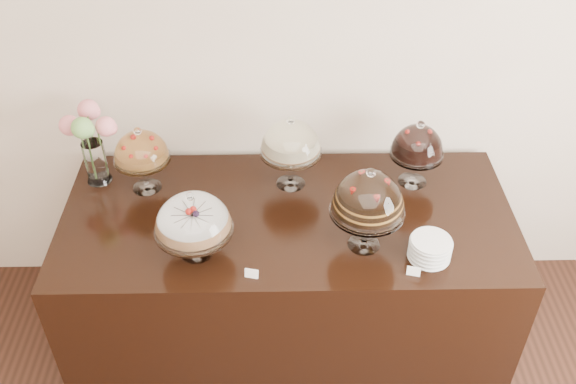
{
  "coord_description": "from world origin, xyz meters",
  "views": [
    {
      "loc": [
        -0.24,
        0.1,
        2.95
      ],
      "look_at": [
        -0.2,
        2.4,
        1.08
      ],
      "focal_mm": 40.0,
      "sensor_mm": 36.0,
      "label": 1
    }
  ],
  "objects_px": {
    "cake_stand_choco_layer": "(368,197)",
    "cake_stand_cheesecake": "(291,141)",
    "plate_stack": "(430,249)",
    "cake_stand_dark_choco": "(418,144)",
    "display_counter": "(288,278)",
    "flower_vase": "(90,138)",
    "cake_stand_sugar_sponge": "(193,218)",
    "cake_stand_fruit_tart": "(141,150)"
  },
  "relations": [
    {
      "from": "cake_stand_sugar_sponge",
      "to": "cake_stand_choco_layer",
      "type": "height_order",
      "value": "cake_stand_choco_layer"
    },
    {
      "from": "display_counter",
      "to": "cake_stand_fruit_tart",
      "type": "relative_size",
      "value": 6.04
    },
    {
      "from": "cake_stand_sugar_sponge",
      "to": "cake_stand_fruit_tart",
      "type": "height_order",
      "value": "cake_stand_fruit_tart"
    },
    {
      "from": "cake_stand_choco_layer",
      "to": "cake_stand_dark_choco",
      "type": "relative_size",
      "value": 1.19
    },
    {
      "from": "cake_stand_sugar_sponge",
      "to": "cake_stand_dark_choco",
      "type": "height_order",
      "value": "cake_stand_dark_choco"
    },
    {
      "from": "cake_stand_fruit_tart",
      "to": "cake_stand_cheesecake",
      "type": "bearing_deg",
      "value": 1.54
    },
    {
      "from": "cake_stand_choco_layer",
      "to": "plate_stack",
      "type": "distance_m",
      "value": 0.38
    },
    {
      "from": "cake_stand_cheesecake",
      "to": "cake_stand_dark_choco",
      "type": "height_order",
      "value": "cake_stand_cheesecake"
    },
    {
      "from": "cake_stand_sugar_sponge",
      "to": "cake_stand_dark_choco",
      "type": "distance_m",
      "value": 1.18
    },
    {
      "from": "cake_stand_sugar_sponge",
      "to": "cake_stand_choco_layer",
      "type": "bearing_deg",
      "value": 2.86
    },
    {
      "from": "cake_stand_dark_choco",
      "to": "cake_stand_fruit_tart",
      "type": "xyz_separation_m",
      "value": [
        -1.36,
        -0.03,
        0.0
      ]
    },
    {
      "from": "cake_stand_cheesecake",
      "to": "cake_stand_dark_choco",
      "type": "xyz_separation_m",
      "value": [
        0.63,
        0.01,
        -0.03
      ]
    },
    {
      "from": "cake_stand_choco_layer",
      "to": "plate_stack",
      "type": "xyz_separation_m",
      "value": [
        0.28,
        -0.09,
        -0.23
      ]
    },
    {
      "from": "cake_stand_choco_layer",
      "to": "cake_stand_cheesecake",
      "type": "height_order",
      "value": "cake_stand_choco_layer"
    },
    {
      "from": "cake_stand_sugar_sponge",
      "to": "cake_stand_cheesecake",
      "type": "distance_m",
      "value": 0.66
    },
    {
      "from": "cake_stand_cheesecake",
      "to": "cake_stand_dark_choco",
      "type": "relative_size",
      "value": 1.1
    },
    {
      "from": "cake_stand_choco_layer",
      "to": "plate_stack",
      "type": "height_order",
      "value": "cake_stand_choco_layer"
    },
    {
      "from": "cake_stand_fruit_tart",
      "to": "flower_vase",
      "type": "height_order",
      "value": "flower_vase"
    },
    {
      "from": "flower_vase",
      "to": "cake_stand_sugar_sponge",
      "type": "bearing_deg",
      "value": -44.97
    },
    {
      "from": "cake_stand_cheesecake",
      "to": "cake_stand_fruit_tart",
      "type": "relative_size",
      "value": 1.11
    },
    {
      "from": "cake_stand_sugar_sponge",
      "to": "cake_stand_fruit_tart",
      "type": "bearing_deg",
      "value": 121.92
    },
    {
      "from": "flower_vase",
      "to": "cake_stand_dark_choco",
      "type": "bearing_deg",
      "value": -1.9
    },
    {
      "from": "display_counter",
      "to": "flower_vase",
      "type": "relative_size",
      "value": 5.35
    },
    {
      "from": "cake_stand_sugar_sponge",
      "to": "flower_vase",
      "type": "distance_m",
      "value": 0.79
    },
    {
      "from": "cake_stand_choco_layer",
      "to": "cake_stand_dark_choco",
      "type": "bearing_deg",
      "value": 57.05
    },
    {
      "from": "cake_stand_sugar_sponge",
      "to": "plate_stack",
      "type": "distance_m",
      "value": 1.06
    },
    {
      "from": "cake_stand_choco_layer",
      "to": "cake_stand_cheesecake",
      "type": "relative_size",
      "value": 1.08
    },
    {
      "from": "cake_stand_choco_layer",
      "to": "cake_stand_cheesecake",
      "type": "distance_m",
      "value": 0.56
    },
    {
      "from": "cake_stand_sugar_sponge",
      "to": "cake_stand_choco_layer",
      "type": "distance_m",
      "value": 0.77
    },
    {
      "from": "cake_stand_choco_layer",
      "to": "cake_stand_fruit_tart",
      "type": "height_order",
      "value": "cake_stand_choco_layer"
    },
    {
      "from": "cake_stand_sugar_sponge",
      "to": "display_counter",
      "type": "bearing_deg",
      "value": 31.56
    },
    {
      "from": "cake_stand_dark_choco",
      "to": "flower_vase",
      "type": "distance_m",
      "value": 1.62
    },
    {
      "from": "cake_stand_cheesecake",
      "to": "cake_stand_dark_choco",
      "type": "bearing_deg",
      "value": 0.55
    },
    {
      "from": "cake_stand_sugar_sponge",
      "to": "flower_vase",
      "type": "bearing_deg",
      "value": 135.03
    },
    {
      "from": "cake_stand_choco_layer",
      "to": "cake_stand_dark_choco",
      "type": "height_order",
      "value": "cake_stand_choco_layer"
    },
    {
      "from": "cake_stand_sugar_sponge",
      "to": "cake_stand_cheesecake",
      "type": "bearing_deg",
      "value": 48.81
    },
    {
      "from": "cake_stand_dark_choco",
      "to": "cake_stand_cheesecake",
      "type": "bearing_deg",
      "value": -179.45
    },
    {
      "from": "cake_stand_choco_layer",
      "to": "plate_stack",
      "type": "bearing_deg",
      "value": -17.26
    },
    {
      "from": "cake_stand_cheesecake",
      "to": "plate_stack",
      "type": "relative_size",
      "value": 2.18
    },
    {
      "from": "cake_stand_dark_choco",
      "to": "cake_stand_choco_layer",
      "type": "bearing_deg",
      "value": -122.95
    },
    {
      "from": "display_counter",
      "to": "cake_stand_choco_layer",
      "type": "relative_size",
      "value": 5.04
    },
    {
      "from": "flower_vase",
      "to": "plate_stack",
      "type": "xyz_separation_m",
      "value": [
        1.6,
        -0.61,
        -0.2
      ]
    }
  ]
}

